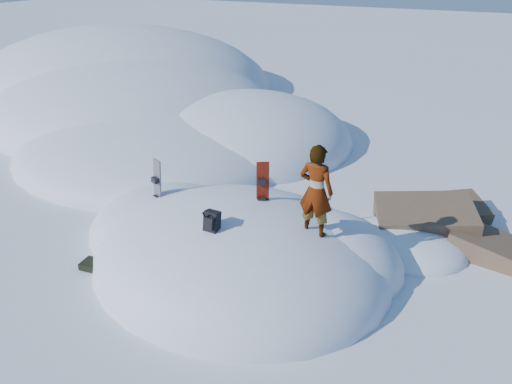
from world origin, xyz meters
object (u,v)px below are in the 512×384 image
at_px(snowboard_red, 262,193).
at_px(backpack, 212,221).
at_px(person, 316,191).
at_px(snowboard_dark, 157,191).

bearing_deg(snowboard_red, backpack, -132.45).
relative_size(snowboard_red, backpack, 3.05).
bearing_deg(person, backpack, 34.14).
height_order(backpack, person, person).
xyz_separation_m(snowboard_dark, person, (4.21, -0.36, 1.01)).
xyz_separation_m(snowboard_dark, backpack, (2.36, -1.39, 0.40)).
distance_m(backpack, person, 2.20).
bearing_deg(backpack, snowboard_dark, 152.59).
height_order(snowboard_dark, person, person).
bearing_deg(person, snowboard_dark, 0.29).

